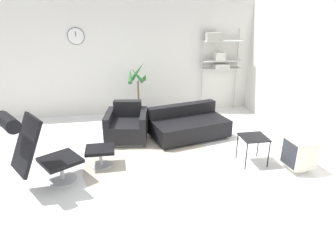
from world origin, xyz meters
TOP-DOWN VIEW (x-y plane):
  - ground_plane at (0.00, 0.00)m, footprint 12.00×12.00m
  - wall_back at (-0.00, 2.72)m, footprint 12.00×0.09m
  - wall_right at (2.97, 0.00)m, footprint 0.06×12.00m
  - round_rug at (0.06, -0.18)m, footprint 2.47×2.47m
  - lounge_chair at (-1.74, -0.62)m, footprint 1.12×0.98m
  - ottoman at (-0.87, -0.06)m, footprint 0.49×0.41m
  - armchair_red at (-0.37, 1.00)m, footprint 0.94×0.96m
  - couch_low at (0.91, 0.93)m, footprint 1.72×1.23m
  - side_table at (1.75, -0.39)m, footprint 0.45×0.45m
  - crt_television at (2.41, -0.76)m, footprint 0.46×0.45m
  - potted_plant at (-0.03, 2.12)m, footprint 0.46×0.42m
  - shelf_unit at (2.04, 2.49)m, footprint 0.98×0.28m

SIDE VIEW (x-z plane):
  - ground_plane at x=0.00m, z-range 0.00..0.00m
  - round_rug at x=0.06m, z-range 0.00..0.01m
  - couch_low at x=0.91m, z-range -0.08..0.55m
  - ottoman at x=-0.87m, z-range 0.08..0.43m
  - armchair_red at x=-0.37m, z-range -0.09..0.65m
  - crt_television at x=2.41m, z-range 0.02..0.58m
  - side_table at x=1.75m, z-range 0.20..0.69m
  - potted_plant at x=-0.03m, z-range -0.06..1.33m
  - lounge_chair at x=-1.74m, z-range 0.09..1.34m
  - wall_right at x=2.97m, z-range 0.00..2.80m
  - wall_back at x=0.00m, z-range 0.00..2.80m
  - shelf_unit at x=2.04m, z-range 0.45..2.52m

